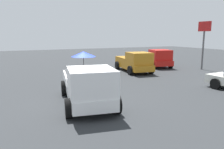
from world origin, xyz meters
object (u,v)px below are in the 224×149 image
Objects in this scene: pickup_truck_main at (88,85)px; motel_sign at (204,36)px; pickup_truck_far at (134,62)px; pickup_truck_red at (156,58)px.

motel_sign is (-5.60, 13.43, 2.20)m from pickup_truck_main.
pickup_truck_main is 1.06× the size of pickup_truck_far.
motel_sign is at bearing 83.49° from pickup_truck_far.
pickup_truck_far is (-7.25, 6.91, -0.11)m from pickup_truck_main.
pickup_truck_far is at bearing -104.17° from motel_sign.
pickup_truck_red is (-9.10, 10.70, -0.11)m from pickup_truck_main.
pickup_truck_main is 14.71m from motel_sign.
pickup_truck_red is at bearing -142.04° from motel_sign.
pickup_truck_red and pickup_truck_far have the same top height.
motel_sign reaches higher than pickup_truck_far.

